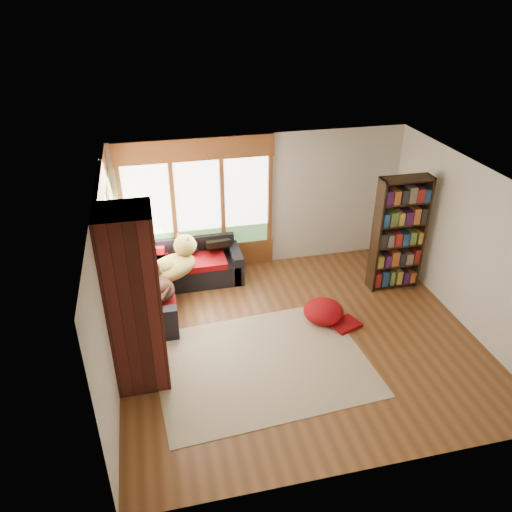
{
  "coord_description": "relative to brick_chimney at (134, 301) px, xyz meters",
  "views": [
    {
      "loc": [
        -2.06,
        -5.96,
        4.98
      ],
      "look_at": [
        -0.44,
        1.09,
        0.95
      ],
      "focal_mm": 35.0,
      "sensor_mm": 36.0,
      "label": 1
    }
  ],
  "objects": [
    {
      "name": "wall_right",
      "position": [
        5.15,
        0.35,
        0.0
      ],
      "size": [
        0.04,
        5.0,
        2.6
      ],
      "primitive_type": "cube",
      "color": "silver",
      "rests_on": "ground"
    },
    {
      "name": "dog_tan",
      "position": [
        0.65,
        1.92,
        -0.48
      ],
      "size": [
        1.14,
        1.1,
        0.56
      ],
      "rotation": [
        0.0,
        0.0,
        0.7
      ],
      "color": "olive",
      "rests_on": "sectional_sofa"
    },
    {
      "name": "wall_left",
      "position": [
        -0.35,
        0.35,
        0.0
      ],
      "size": [
        0.04,
        5.0,
        2.6
      ],
      "primitive_type": "cube",
      "color": "silver",
      "rests_on": "ground"
    },
    {
      "name": "ceiling",
      "position": [
        2.4,
        0.35,
        1.3
      ],
      "size": [
        5.5,
        5.5,
        0.0
      ],
      "primitive_type": "plane",
      "color": "white"
    },
    {
      "name": "windows_back",
      "position": [
        1.2,
        2.82,
        0.05
      ],
      "size": [
        2.82,
        0.1,
        1.9
      ],
      "color": "brown",
      "rests_on": "wall_back"
    },
    {
      "name": "roller_blind",
      "position": [
        -0.29,
        2.38,
        0.45
      ],
      "size": [
        0.03,
        0.72,
        0.9
      ],
      "primitive_type": "cube",
      "color": "olive",
      "rests_on": "wall_left"
    },
    {
      "name": "throw_pillows",
      "position": [
        0.48,
        2.2,
        -0.53
      ],
      "size": [
        1.98,
        1.68,
        0.45
      ],
      "color": "black",
      "rests_on": "sectional_sofa"
    },
    {
      "name": "area_rug",
      "position": [
        1.7,
        -0.11,
        -1.29
      ],
      "size": [
        3.22,
        2.54,
        0.01
      ],
      "primitive_type": "cube",
      "rotation": [
        0.0,
        0.0,
        0.07
      ],
      "color": "beige",
      "rests_on": "ground"
    },
    {
      "name": "wall_front",
      "position": [
        2.4,
        -2.15,
        0.0
      ],
      "size": [
        5.5,
        0.04,
        2.6
      ],
      "primitive_type": "cube",
      "color": "silver",
      "rests_on": "ground"
    },
    {
      "name": "brick_chimney",
      "position": [
        0.0,
        0.0,
        0.0
      ],
      "size": [
        0.7,
        0.7,
        2.6
      ],
      "primitive_type": "cube",
      "color": "#471914",
      "rests_on": "ground"
    },
    {
      "name": "floor",
      "position": [
        2.4,
        0.35,
        -1.3
      ],
      "size": [
        5.5,
        5.5,
        0.0
      ],
      "primitive_type": "plane",
      "color": "brown",
      "rests_on": "ground"
    },
    {
      "name": "windows_left",
      "position": [
        -0.32,
        1.55,
        0.05
      ],
      "size": [
        0.1,
        2.62,
        1.9
      ],
      "color": "brown",
      "rests_on": "wall_left"
    },
    {
      "name": "pouf",
      "position": [
        2.94,
        0.71,
        -1.11
      ],
      "size": [
        0.68,
        0.68,
        0.36
      ],
      "primitive_type": "ellipsoid",
      "rotation": [
        0.0,
        0.0,
        0.03
      ],
      "color": "#9B0D10",
      "rests_on": "area_rug"
    },
    {
      "name": "sectional_sofa",
      "position": [
        0.45,
        2.05,
        -1.0
      ],
      "size": [
        2.2,
        2.2,
        0.8
      ],
      "rotation": [
        0.0,
        0.0,
        -0.06
      ],
      "color": "black",
      "rests_on": "ground"
    },
    {
      "name": "wall_back",
      "position": [
        2.4,
        2.85,
        0.0
      ],
      "size": [
        5.5,
        0.04,
        2.6
      ],
      "primitive_type": "cube",
      "color": "silver",
      "rests_on": "ground"
    },
    {
      "name": "dog_brindle",
      "position": [
        0.29,
        1.38,
        -0.54
      ],
      "size": [
        0.72,
        0.91,
        0.45
      ],
      "rotation": [
        0.0,
        0.0,
        1.89
      ],
      "color": "black",
      "rests_on": "sectional_sofa"
    },
    {
      "name": "bookshelf",
      "position": [
        4.54,
        1.45,
        -0.24
      ],
      "size": [
        0.9,
        0.3,
        2.11
      ],
      "color": "black",
      "rests_on": "ground"
    }
  ]
}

